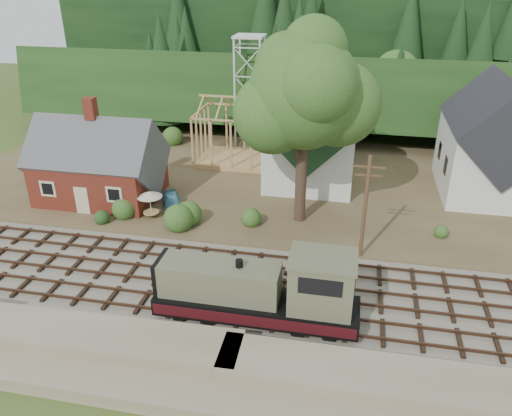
% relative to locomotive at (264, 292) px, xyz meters
% --- Properties ---
extents(ground, '(140.00, 140.00, 0.00)m').
position_rel_locomotive_xyz_m(ground, '(-1.45, 3.00, -2.11)').
color(ground, '#384C1E').
rests_on(ground, ground).
extents(embankment, '(64.00, 5.00, 1.60)m').
position_rel_locomotive_xyz_m(embankment, '(-1.45, -5.50, -2.11)').
color(embankment, '#7F7259').
rests_on(embankment, ground).
extents(railroad_bed, '(64.00, 11.00, 0.16)m').
position_rel_locomotive_xyz_m(railroad_bed, '(-1.45, 3.00, -2.03)').
color(railroad_bed, '#726B5B').
rests_on(railroad_bed, ground).
extents(village_flat, '(64.00, 26.00, 0.30)m').
position_rel_locomotive_xyz_m(village_flat, '(-1.45, 21.00, -1.96)').
color(village_flat, brown).
rests_on(village_flat, ground).
extents(hillside, '(70.00, 28.96, 12.74)m').
position_rel_locomotive_xyz_m(hillside, '(-1.45, 45.00, -2.11)').
color(hillside, '#1E3F19').
rests_on(hillside, ground).
extents(ridge, '(80.00, 20.00, 12.00)m').
position_rel_locomotive_xyz_m(ridge, '(-1.45, 61.00, -2.11)').
color(ridge, black).
rests_on(ridge, ground).
extents(depot, '(10.80, 7.41, 9.00)m').
position_rel_locomotive_xyz_m(depot, '(-17.45, 14.00, 1.11)').
color(depot, '#5A1E14').
rests_on(depot, village_flat).
extents(church, '(8.40, 15.17, 13.00)m').
position_rel_locomotive_xyz_m(church, '(0.55, 22.68, 3.07)').
color(church, silver).
rests_on(church, village_flat).
extents(farmhouse, '(8.40, 10.80, 10.60)m').
position_rel_locomotive_xyz_m(farmhouse, '(16.55, 22.00, 2.76)').
color(farmhouse, silver).
rests_on(farmhouse, village_flat).
extents(timber_frame, '(8.20, 6.20, 6.99)m').
position_rel_locomotive_xyz_m(timber_frame, '(-7.45, 25.00, 1.16)').
color(timber_frame, tan).
rests_on(timber_frame, village_flat).
extents(lattice_tower, '(3.20, 3.20, 12.12)m').
position_rel_locomotive_xyz_m(lattice_tower, '(-7.45, 31.00, 7.93)').
color(lattice_tower, silver).
rests_on(lattice_tower, village_flat).
extents(big_tree, '(10.90, 8.40, 14.70)m').
position_rel_locomotive_xyz_m(big_tree, '(0.72, 13.08, 8.11)').
color(big_tree, '#38281E').
rests_on(big_tree, village_flat).
extents(telegraph_pole_near, '(2.20, 0.28, 8.00)m').
position_rel_locomotive_xyz_m(telegraph_pole_near, '(5.55, 8.20, 2.14)').
color(telegraph_pole_near, '#4C331E').
rests_on(telegraph_pole_near, ground).
extents(locomotive, '(11.86, 2.97, 4.75)m').
position_rel_locomotive_xyz_m(locomotive, '(0.00, 0.00, 0.00)').
color(locomotive, black).
rests_on(locomotive, railroad_bed).
extents(car_blue, '(2.85, 3.88, 1.23)m').
position_rel_locomotive_xyz_m(car_blue, '(-10.63, 13.29, -1.19)').
color(car_blue, '#5196AF').
rests_on(car_blue, village_flat).
extents(car_green, '(3.86, 2.09, 1.21)m').
position_rel_locomotive_xyz_m(car_green, '(-20.61, 16.75, -1.20)').
color(car_green, '#85AD78').
rests_on(car_green, village_flat).
extents(patio_set, '(2.07, 2.07, 2.31)m').
position_rel_locomotive_xyz_m(patio_set, '(-11.60, 11.04, 0.16)').
color(patio_set, silver).
rests_on(patio_set, village_flat).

